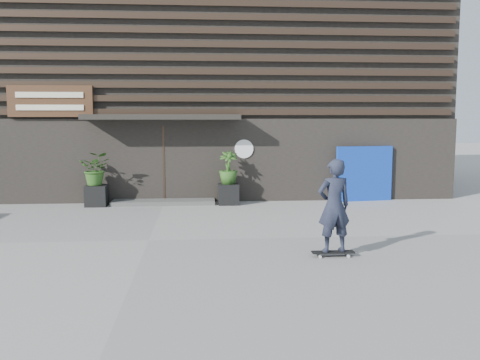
{
  "coord_description": "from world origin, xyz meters",
  "views": [
    {
      "loc": [
        1.07,
        -10.63,
        2.52
      ],
      "look_at": [
        1.99,
        1.18,
        1.1
      ],
      "focal_mm": 38.79,
      "sensor_mm": 36.0,
      "label": 1
    }
  ],
  "objects": [
    {
      "name": "ground",
      "position": [
        0.0,
        0.0,
        0.0
      ],
      "size": [
        80.0,
        80.0,
        0.0
      ],
      "primitive_type": "plane",
      "color": "gray",
      "rests_on": "ground"
    },
    {
      "name": "entrance_step",
      "position": [
        0.0,
        4.6,
        0.06
      ],
      "size": [
        3.0,
        0.8,
        0.12
      ],
      "primitive_type": "cube",
      "color": "#484845",
      "rests_on": "ground"
    },
    {
      "name": "planter_pot_left",
      "position": [
        -1.9,
        4.4,
        0.3
      ],
      "size": [
        0.6,
        0.6,
        0.6
      ],
      "primitive_type": "cube",
      "color": "black",
      "rests_on": "ground"
    },
    {
      "name": "bamboo_left",
      "position": [
        -1.9,
        4.4,
        1.08
      ],
      "size": [
        0.86,
        0.75,
        0.96
      ],
      "primitive_type": "imported",
      "color": "#2D591E",
      "rests_on": "planter_pot_left"
    },
    {
      "name": "planter_pot_right",
      "position": [
        1.9,
        4.4,
        0.3
      ],
      "size": [
        0.6,
        0.6,
        0.6
      ],
      "primitive_type": "cube",
      "color": "black",
      "rests_on": "ground"
    },
    {
      "name": "bamboo_right",
      "position": [
        1.9,
        4.4,
        1.08
      ],
      "size": [
        0.54,
        0.54,
        0.96
      ],
      "primitive_type": "imported",
      "color": "#2D591E",
      "rests_on": "planter_pot_right"
    },
    {
      "name": "blue_tarp",
      "position": [
        6.06,
        4.7,
        0.83
      ],
      "size": [
        1.78,
        0.35,
        1.67
      ],
      "primitive_type": "cube",
      "rotation": [
        0.0,
        0.0,
        0.13
      ],
      "color": "#0D32AB",
      "rests_on": "ground"
    },
    {
      "name": "building",
      "position": [
        -0.0,
        9.96,
        3.99
      ],
      "size": [
        18.0,
        11.0,
        8.0
      ],
      "color": "black",
      "rests_on": "ground"
    },
    {
      "name": "skateboarder",
      "position": [
        3.49,
        -1.55,
        0.94
      ],
      "size": [
        0.78,
        0.5,
        1.8
      ],
      "color": "black",
      "rests_on": "ground"
    }
  ]
}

